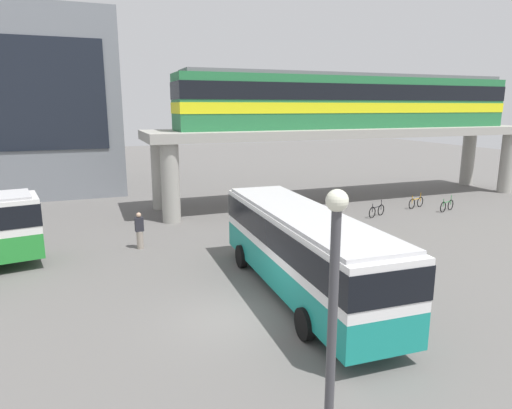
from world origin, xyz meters
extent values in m
plane|color=#605E5B|center=(0.00, 10.00, 0.00)|extent=(120.00, 120.00, 0.00)
cube|color=#9E9B93|center=(14.20, 15.54, 5.07)|extent=(29.79, 5.64, 0.60)
cylinder|color=#9E9B93|center=(0.51, 13.52, 2.39)|extent=(1.10, 1.10, 4.77)
cylinder|color=#9E9B93|center=(27.90, 13.52, 2.39)|extent=(1.10, 1.10, 4.77)
cylinder|color=#9E9B93|center=(0.51, 17.56, 2.39)|extent=(1.10, 1.10, 4.77)
cylinder|color=#9E9B93|center=(27.90, 17.56, 2.39)|extent=(1.10, 1.10, 4.77)
cube|color=#26723F|center=(14.37, 15.54, 7.17)|extent=(25.99, 2.90, 3.60)
cube|color=yellow|center=(14.37, 15.54, 6.81)|extent=(26.05, 2.96, 0.70)
cube|color=black|center=(14.37, 15.54, 7.89)|extent=(26.05, 2.96, 1.10)
cube|color=slate|center=(14.37, 15.54, 9.09)|extent=(24.95, 2.61, 0.24)
cube|color=teal|center=(3.00, 0.93, 1.05)|extent=(2.93, 11.09, 1.10)
cube|color=white|center=(3.00, 0.93, 2.35)|extent=(2.93, 11.09, 1.50)
cube|color=black|center=(3.00, 0.93, 2.43)|extent=(2.97, 11.13, 0.96)
cube|color=silver|center=(3.00, 0.93, 3.16)|extent=(2.78, 10.54, 0.12)
cylinder|color=black|center=(1.89, 4.50, 0.50)|extent=(0.32, 1.01, 1.00)
cylinder|color=black|center=(4.38, 4.40, 0.50)|extent=(0.32, 1.01, 1.00)
cylinder|color=black|center=(1.63, -2.10, 0.50)|extent=(0.32, 1.01, 1.00)
cylinder|color=black|center=(4.12, -2.20, 0.50)|extent=(0.32, 1.01, 1.00)
torus|color=black|center=(6.08, 10.69, 0.34)|extent=(0.74, 0.08, 0.74)
torus|color=black|center=(5.03, 10.66, 0.34)|extent=(0.74, 0.08, 0.74)
cylinder|color=#996626|center=(5.55, 10.67, 0.62)|extent=(1.05, 0.08, 0.05)
cylinder|color=#996626|center=(5.03, 10.66, 0.64)|extent=(0.04, 0.04, 0.55)
cylinder|color=#996626|center=(6.08, 10.69, 0.69)|extent=(0.04, 0.04, 0.65)
torus|color=black|center=(13.53, 10.44, 0.34)|extent=(0.70, 0.35, 0.74)
torus|color=black|center=(12.56, 10.02, 0.34)|extent=(0.70, 0.35, 0.74)
cylinder|color=black|center=(13.04, 10.23, 0.62)|extent=(0.98, 0.46, 0.05)
cylinder|color=black|center=(12.56, 10.02, 0.64)|extent=(0.04, 0.04, 0.55)
cylinder|color=black|center=(13.53, 10.44, 0.69)|extent=(0.04, 0.04, 0.65)
torus|color=black|center=(17.65, 11.56, 0.34)|extent=(0.72, 0.29, 0.74)
torus|color=black|center=(16.65, 11.23, 0.34)|extent=(0.72, 0.29, 0.74)
cylinder|color=orange|center=(17.15, 11.40, 0.62)|extent=(1.01, 0.38, 0.05)
cylinder|color=orange|center=(16.65, 11.23, 0.64)|extent=(0.04, 0.04, 0.55)
cylinder|color=orange|center=(17.65, 11.56, 0.69)|extent=(0.04, 0.04, 0.65)
torus|color=black|center=(18.90, 10.03, 0.34)|extent=(0.72, 0.31, 0.74)
torus|color=black|center=(17.92, 9.67, 0.34)|extent=(0.72, 0.31, 0.74)
cylinder|color=#1E7F33|center=(18.41, 9.85, 0.62)|extent=(1.00, 0.41, 0.05)
cylinder|color=#1E7F33|center=(17.92, 9.67, 0.64)|extent=(0.04, 0.04, 0.55)
cylinder|color=#1E7F33|center=(18.90, 10.03, 0.69)|extent=(0.04, 0.04, 0.65)
cylinder|color=navy|center=(6.37, 11.91, 0.41)|extent=(0.32, 0.32, 0.81)
cube|color=#33663F|center=(6.37, 11.91, 1.14)|extent=(0.45, 0.48, 0.64)
sphere|color=tan|center=(6.37, 11.91, 1.57)|extent=(0.22, 0.22, 0.22)
cylinder|color=gray|center=(-1.94, 8.81, 0.45)|extent=(0.32, 0.32, 0.89)
cube|color=#26262D|center=(-1.94, 8.81, 1.24)|extent=(0.42, 0.29, 0.71)
sphere|color=tan|center=(-1.94, 8.81, 1.72)|extent=(0.24, 0.24, 0.24)
cylinder|color=#3F3F44|center=(-0.61, -7.34, 2.67)|extent=(0.16, 0.16, 5.34)
sphere|color=silver|center=(-0.61, -7.34, 5.49)|extent=(0.36, 0.36, 0.36)
camera|label=1|loc=(-4.19, -13.22, 6.90)|focal=31.56mm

